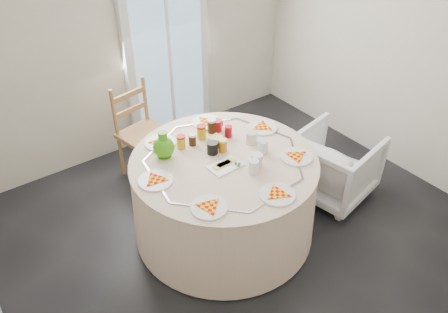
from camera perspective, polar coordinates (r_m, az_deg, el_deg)
floor at (r=3.86m, az=3.47°, el=-11.30°), size 4.00×4.00×0.00m
wall_back at (r=4.60m, az=-12.48°, el=15.59°), size 4.00×0.02×2.60m
wall_right at (r=4.50m, az=24.75°, el=12.73°), size 0.02×4.00×2.60m
glass_door at (r=4.82m, az=-7.46°, el=13.82°), size 1.00×0.08×2.10m
table at (r=3.73m, az=0.00°, el=-5.31°), size 1.56×1.56×0.79m
wooden_chair at (r=4.41m, az=-10.34°, el=2.80°), size 0.52×0.50×0.99m
armchair at (r=4.26m, az=14.30°, el=-0.42°), size 0.78×0.81×0.72m
place_settings at (r=3.48m, az=0.00°, el=-0.40°), size 1.70×1.70×0.03m
jar_cluster at (r=3.66m, az=-2.61°, el=2.50°), size 0.52×0.38×0.14m
butter_tub at (r=3.69m, az=-1.08°, el=2.16°), size 0.13×0.11×0.05m
green_pitcher at (r=3.50m, az=-7.90°, el=1.37°), size 0.18×0.18×0.22m
cheese_platter at (r=3.41m, az=0.18°, el=-1.30°), size 0.27×0.18×0.03m
mugs_glasses at (r=3.54m, az=1.98°, el=1.08°), size 0.75×0.75×0.13m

